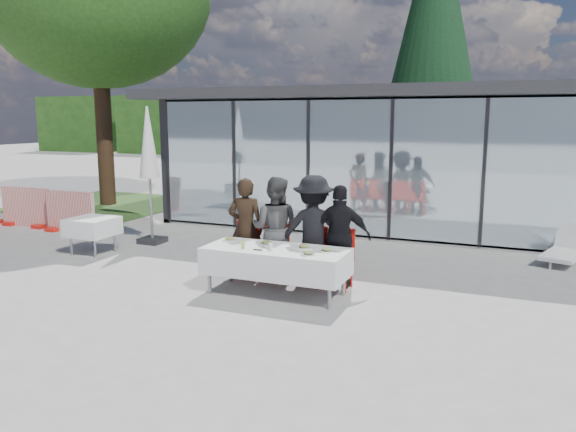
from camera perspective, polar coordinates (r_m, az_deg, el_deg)
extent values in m
plane|color=#989490|center=(9.44, -1.30, -7.02)|extent=(90.00, 90.00, 0.00)
cube|color=gray|center=(16.57, 16.44, 0.17)|extent=(14.00, 8.00, 0.10)
cube|color=black|center=(20.26, 17.86, 6.24)|extent=(14.00, 0.20, 3.20)
cube|color=black|center=(18.41, -5.30, 6.34)|extent=(0.20, 8.00, 3.20)
cube|color=silver|center=(12.46, 14.80, 4.31)|extent=(13.60, 0.06, 3.10)
cube|color=#2D2D30|center=(15.96, 16.87, 11.58)|extent=(14.80, 8.80, 0.24)
cube|color=#262628|center=(14.96, -12.06, 5.32)|extent=(0.08, 0.10, 3.10)
cube|color=#262628|center=(13.95, -5.43, 5.17)|extent=(0.08, 0.10, 3.10)
cube|color=#262628|center=(13.16, 2.10, 4.92)|extent=(0.08, 0.10, 3.10)
cube|color=#262628|center=(12.62, 10.42, 4.55)|extent=(0.08, 0.10, 3.10)
cube|color=#262628|center=(12.37, 19.28, 4.04)|extent=(0.08, 0.10, 3.10)
cube|color=red|center=(15.51, 6.69, 1.35)|extent=(0.45, 0.45, 0.90)
cube|color=red|center=(15.66, 12.48, 1.27)|extent=(0.45, 0.45, 0.90)
cube|color=red|center=(14.94, 21.61, 0.39)|extent=(0.45, 0.45, 0.90)
cube|color=#1A3D13|center=(49.47, -20.68, 8.72)|extent=(6.50, 2.00, 4.40)
cube|color=#1A3D13|center=(44.41, -13.00, 9.03)|extent=(6.50, 2.00, 4.40)
cube|color=#1A3D13|center=(40.33, -3.56, 9.19)|extent=(6.50, 2.00, 4.40)
cube|color=#1A3D13|center=(37.53, 7.63, 9.06)|extent=(6.50, 2.00, 4.40)
cube|color=#1A3D13|center=(36.30, 20.06, 8.52)|extent=(6.50, 2.00, 4.40)
cube|color=white|center=(8.82, -1.24, -4.61)|extent=(2.26, 0.96, 0.42)
cylinder|color=gray|center=(9.01, -8.00, -5.61)|extent=(0.06, 0.06, 0.71)
cylinder|color=gray|center=(8.21, 4.22, -7.09)|extent=(0.06, 0.06, 0.71)
cylinder|color=gray|center=(9.60, -5.89, -4.59)|extent=(0.06, 0.06, 0.71)
cylinder|color=gray|center=(8.86, 5.65, -5.84)|extent=(0.06, 0.06, 0.71)
imported|color=black|center=(9.80, -4.31, -1.17)|extent=(0.75, 0.75, 1.74)
cube|color=red|center=(9.80, -4.55, -3.69)|extent=(0.44, 0.44, 0.05)
cube|color=red|center=(9.92, -4.05, -2.04)|extent=(0.44, 0.04, 0.55)
cylinder|color=red|center=(9.78, -5.96, -5.16)|extent=(0.04, 0.04, 0.43)
cylinder|color=red|center=(9.62, -4.06, -5.39)|extent=(0.04, 0.04, 0.43)
cylinder|color=red|center=(10.09, -4.98, -4.67)|extent=(0.04, 0.04, 0.43)
cylinder|color=red|center=(9.94, -3.13, -4.88)|extent=(0.04, 0.04, 0.43)
imported|color=#494949|center=(9.56, -1.30, -1.30)|extent=(0.94, 0.94, 1.78)
cube|color=red|center=(9.56, -1.55, -4.01)|extent=(0.44, 0.44, 0.05)
cube|color=red|center=(9.69, -1.07, -2.31)|extent=(0.44, 0.04, 0.55)
cylinder|color=red|center=(9.54, -2.98, -5.51)|extent=(0.04, 0.04, 0.43)
cylinder|color=red|center=(9.40, -0.98, -5.74)|extent=(0.04, 0.04, 0.43)
cylinder|color=red|center=(9.85, -2.08, -5.00)|extent=(0.04, 0.04, 0.43)
cylinder|color=red|center=(9.71, -0.13, -5.21)|extent=(0.04, 0.04, 0.43)
imported|color=black|center=(9.30, 2.61, -1.47)|extent=(1.47, 1.47, 1.83)
cube|color=red|center=(9.31, 2.37, -4.40)|extent=(0.44, 0.44, 0.05)
cube|color=red|center=(9.44, 2.79, -2.65)|extent=(0.44, 0.04, 0.55)
cylinder|color=red|center=(9.27, 0.92, -5.96)|extent=(0.04, 0.04, 0.43)
cylinder|color=red|center=(9.15, 3.03, -6.19)|extent=(0.04, 0.04, 0.43)
cylinder|color=red|center=(9.60, 1.71, -5.41)|extent=(0.04, 0.04, 0.43)
cylinder|color=red|center=(9.48, 3.76, -5.62)|extent=(0.04, 0.04, 0.43)
imported|color=black|center=(9.18, 5.34, -2.10)|extent=(1.15, 1.15, 1.69)
cube|color=red|center=(9.17, 5.11, -4.66)|extent=(0.44, 0.44, 0.05)
cube|color=red|center=(9.30, 5.50, -2.88)|extent=(0.44, 0.04, 0.55)
cylinder|color=red|center=(9.12, 3.66, -6.25)|extent=(0.04, 0.04, 0.43)
cylinder|color=red|center=(9.02, 5.84, -6.48)|extent=(0.04, 0.04, 0.43)
cylinder|color=red|center=(9.45, 4.37, -5.68)|extent=(0.04, 0.04, 0.43)
cylinder|color=red|center=(9.35, 6.47, -5.89)|extent=(0.04, 0.04, 0.43)
cylinder|color=white|center=(9.33, -5.94, -2.47)|extent=(0.24, 0.24, 0.01)
ellipsoid|color=tan|center=(9.32, -5.94, -2.27)|extent=(0.15, 0.15, 0.05)
cylinder|color=white|center=(9.01, -2.19, -2.88)|extent=(0.24, 0.24, 0.01)
ellipsoid|color=#3B6626|center=(9.00, -2.19, -2.67)|extent=(0.15, 0.15, 0.05)
cylinder|color=white|center=(8.75, 1.64, -3.26)|extent=(0.24, 0.24, 0.01)
ellipsoid|color=tan|center=(8.75, 1.64, -3.04)|extent=(0.15, 0.15, 0.05)
cylinder|color=white|center=(8.55, 3.99, -3.60)|extent=(0.24, 0.24, 0.01)
ellipsoid|color=#3B6626|center=(8.54, 3.99, -3.38)|extent=(0.15, 0.15, 0.05)
cylinder|color=white|center=(8.33, 2.09, -3.95)|extent=(0.24, 0.24, 0.01)
ellipsoid|color=#3B6626|center=(8.32, 2.09, -3.73)|extent=(0.15, 0.15, 0.05)
cylinder|color=#9BC351|center=(8.75, -4.57, -2.87)|extent=(0.06, 0.06, 0.14)
cylinder|color=silver|center=(8.64, -1.80, -3.15)|extent=(0.07, 0.07, 0.10)
cube|color=black|center=(8.64, -3.10, -3.45)|extent=(0.14, 0.03, 0.01)
cube|color=white|center=(12.14, -19.26, -1.02)|extent=(0.86, 0.86, 0.36)
cylinder|color=gray|center=(12.17, -21.19, -2.08)|extent=(0.05, 0.05, 0.72)
cylinder|color=gray|center=(11.77, -19.07, -2.35)|extent=(0.05, 0.05, 0.72)
cylinder|color=gray|center=(12.60, -19.32, -1.57)|extent=(0.05, 0.05, 0.72)
cylinder|color=gray|center=(12.21, -17.22, -1.81)|extent=(0.05, 0.05, 0.72)
cube|color=black|center=(12.87, -13.61, -2.41)|extent=(0.50, 0.50, 0.12)
cylinder|color=gray|center=(12.67, -13.85, 3.30)|extent=(0.06, 0.06, 2.70)
cone|color=silver|center=(12.60, -14.02, 7.28)|extent=(0.44, 0.44, 1.54)
cube|color=red|center=(14.60, -21.24, 0.40)|extent=(1.40, 0.12, 1.00)
cube|color=red|center=(15.02, -22.52, -1.18)|extent=(0.30, 0.45, 0.10)
cube|color=red|center=(14.34, -19.68, -1.50)|extent=(0.30, 0.45, 0.10)
cube|color=red|center=(15.84, -25.08, 0.84)|extent=(1.40, 0.22, 1.00)
cube|color=red|center=(16.28, -26.15, -0.63)|extent=(0.30, 0.45, 0.10)
cube|color=red|center=(15.55, -23.70, -0.90)|extent=(0.30, 0.45, 0.10)
cube|color=white|center=(11.98, 26.22, -3.50)|extent=(0.97, 1.42, 0.08)
cube|color=white|center=(12.45, 26.95, -1.81)|extent=(0.65, 0.43, 0.54)
cylinder|color=white|center=(11.45, 25.10, -4.57)|extent=(0.04, 0.04, 0.14)
cylinder|color=white|center=(12.52, 24.89, -3.37)|extent=(0.04, 0.04, 0.14)
cylinder|color=white|center=(12.56, 27.17, -3.51)|extent=(0.04, 0.04, 0.14)
cylinder|color=#382316|center=(18.74, -18.14, 7.79)|extent=(0.50, 0.50, 4.40)
cylinder|color=#382316|center=(21.57, 14.03, 5.02)|extent=(0.44, 0.44, 2.00)
cone|color=black|center=(21.73, 14.62, 18.26)|extent=(4.00, 4.00, 9.00)
cube|color=#385926|center=(18.93, -17.78, 1.16)|extent=(5.00, 5.00, 0.02)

